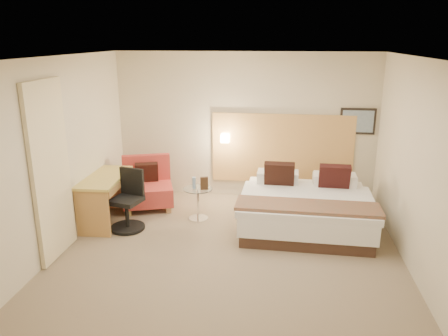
# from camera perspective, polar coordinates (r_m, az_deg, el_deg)

# --- Properties ---
(floor) EXTENTS (4.80, 5.00, 0.02)m
(floor) POSITION_cam_1_polar(r_m,az_deg,el_deg) (6.24, 0.56, -11.48)
(floor) COLOR #7B6952
(floor) RESTS_ON ground
(ceiling) EXTENTS (4.80, 5.00, 0.02)m
(ceiling) POSITION_cam_1_polar(r_m,az_deg,el_deg) (5.50, 0.64, 14.35)
(ceiling) COLOR white
(ceiling) RESTS_ON floor
(wall_back) EXTENTS (4.80, 0.02, 2.70)m
(wall_back) POSITION_cam_1_polar(r_m,az_deg,el_deg) (8.15, 2.75, 5.48)
(wall_back) COLOR beige
(wall_back) RESTS_ON floor
(wall_front) EXTENTS (4.80, 0.02, 2.70)m
(wall_front) POSITION_cam_1_polar(r_m,az_deg,el_deg) (3.41, -4.62, -11.08)
(wall_front) COLOR beige
(wall_front) RESTS_ON floor
(wall_left) EXTENTS (0.02, 5.00, 2.70)m
(wall_left) POSITION_cam_1_polar(r_m,az_deg,el_deg) (6.46, -21.14, 1.35)
(wall_left) COLOR beige
(wall_left) RESTS_ON floor
(wall_right) EXTENTS (0.02, 5.00, 2.70)m
(wall_right) POSITION_cam_1_polar(r_m,az_deg,el_deg) (5.95, 24.32, -0.29)
(wall_right) COLOR beige
(wall_right) RESTS_ON floor
(headboard_panel) EXTENTS (2.60, 0.04, 1.30)m
(headboard_panel) POSITION_cam_1_polar(r_m,az_deg,el_deg) (8.17, 7.58, 2.50)
(headboard_panel) COLOR tan
(headboard_panel) RESTS_ON wall_back
(art_frame) EXTENTS (0.62, 0.03, 0.47)m
(art_frame) POSITION_cam_1_polar(r_m,az_deg,el_deg) (8.18, 17.06, 5.87)
(art_frame) COLOR black
(art_frame) RESTS_ON wall_back
(art_canvas) EXTENTS (0.54, 0.01, 0.39)m
(art_canvas) POSITION_cam_1_polar(r_m,az_deg,el_deg) (8.16, 17.08, 5.84)
(art_canvas) COLOR slate
(art_canvas) RESTS_ON wall_back
(lamp_arm) EXTENTS (0.02, 0.12, 0.02)m
(lamp_arm) POSITION_cam_1_polar(r_m,az_deg,el_deg) (8.14, 0.21, 4.04)
(lamp_arm) COLOR white
(lamp_arm) RESTS_ON wall_back
(lamp_shade) EXTENTS (0.15, 0.15, 0.15)m
(lamp_shade) POSITION_cam_1_polar(r_m,az_deg,el_deg) (8.08, 0.16, 3.95)
(lamp_shade) COLOR #FFEDC6
(lamp_shade) RESTS_ON wall_back
(curtain) EXTENTS (0.06, 0.90, 2.42)m
(curtain) POSITION_cam_1_polar(r_m,az_deg,el_deg) (6.26, -21.68, -0.42)
(curtain) COLOR beige
(curtain) RESTS_ON wall_left
(bottle_a) EXTENTS (0.07, 0.07, 0.19)m
(bottle_a) POSITION_cam_1_polar(r_m,az_deg,el_deg) (7.20, -3.94, -1.94)
(bottle_a) COLOR #91B7E1
(bottle_a) RESTS_ON side_table
(menu_folder) EXTENTS (0.13, 0.08, 0.21)m
(menu_folder) POSITION_cam_1_polar(r_m,az_deg,el_deg) (7.14, -2.61, -2.00)
(menu_folder) COLOR #3C2718
(menu_folder) RESTS_ON side_table
(bed) EXTENTS (2.09, 2.02, 0.99)m
(bed) POSITION_cam_1_polar(r_m,az_deg,el_deg) (7.15, 10.59, -5.02)
(bed) COLOR #3A261D
(bed) RESTS_ON floor
(lounge_chair) EXTENTS (1.05, 0.98, 0.90)m
(lounge_chair) POSITION_cam_1_polar(r_m,az_deg,el_deg) (7.93, -9.96, -2.52)
(lounge_chair) COLOR tan
(lounge_chair) RESTS_ON floor
(side_table) EXTENTS (0.59, 0.59, 0.54)m
(side_table) POSITION_cam_1_polar(r_m,az_deg,el_deg) (7.31, -3.40, -4.45)
(side_table) COLOR white
(side_table) RESTS_ON floor
(desk) EXTENTS (0.63, 1.28, 0.78)m
(desk) POSITION_cam_1_polar(r_m,az_deg,el_deg) (7.34, -15.12, -2.30)
(desk) COLOR gold
(desk) RESTS_ON floor
(desk_chair) EXTENTS (0.65, 0.65, 0.95)m
(desk_chair) POSITION_cam_1_polar(r_m,az_deg,el_deg) (7.08, -12.39, -4.75)
(desk_chair) COLOR black
(desk_chair) RESTS_ON floor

